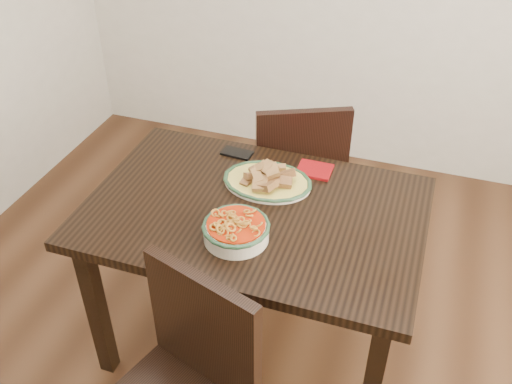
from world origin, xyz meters
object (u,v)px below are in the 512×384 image
(noodle_bowl, at_px, (236,229))
(fish_plate, at_px, (267,175))
(smartphone, at_px, (237,153))
(chair_far, at_px, (297,172))
(dining_table, at_px, (254,227))

(noodle_bowl, bearing_deg, fish_plate, 89.57)
(noodle_bowl, bearing_deg, smartphone, 110.12)
(chair_far, xyz_separation_m, fish_plate, (-0.00, -0.47, 0.30))
(fish_plate, bearing_deg, dining_table, -89.57)
(dining_table, height_order, chair_far, chair_far)
(dining_table, height_order, fish_plate, fish_plate)
(fish_plate, height_order, noodle_bowl, fish_plate)
(noodle_bowl, height_order, smartphone, noodle_bowl)
(dining_table, height_order, noodle_bowl, noodle_bowl)
(fish_plate, bearing_deg, smartphone, 138.74)
(noodle_bowl, relative_size, smartphone, 1.84)
(dining_table, relative_size, fish_plate, 3.60)
(dining_table, bearing_deg, fish_plate, 90.43)
(chair_far, bearing_deg, smartphone, 33.45)
(chair_far, distance_m, smartphone, 0.44)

